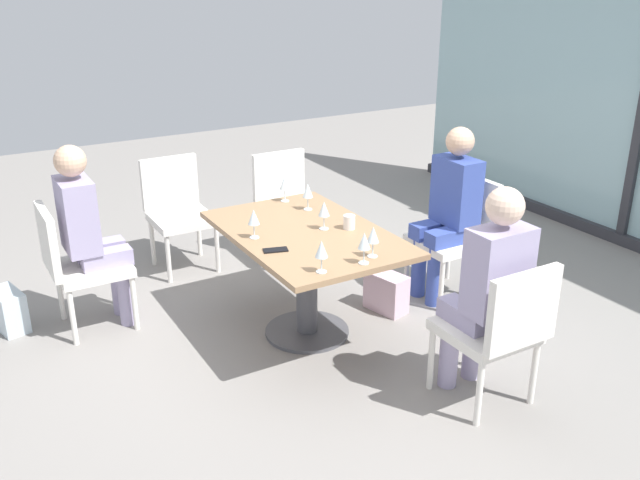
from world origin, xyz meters
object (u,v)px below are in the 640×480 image
(person_front_left, at_px, (89,228))
(cell_phone_on_table, at_px, (275,250))
(chair_side_end, at_px, (177,207))
(chair_far_left, at_px, (288,200))
(handbag_0, at_px, (9,310))
(chair_far_right, at_px, (499,326))
(wine_glass_6, at_px, (364,242))
(wine_glass_5, at_px, (308,191))
(wine_glass_4, at_px, (254,218))
(chair_front_left, at_px, (76,260))
(coffee_cup, at_px, (349,222))
(wine_glass_2, at_px, (324,209))
(person_near_window, at_px, (449,206))
(wine_glass_0, at_px, (321,250))
(handbag_1, at_px, (386,292))
(dining_table_main, at_px, (307,257))
(wine_glass_1, at_px, (373,235))
(wine_glass_3, at_px, (285,183))
(chair_near_window, at_px, (458,230))
(person_far_right, at_px, (488,284))

(person_front_left, xyz_separation_m, cell_phone_on_table, (1.01, 0.85, 0.03))
(chair_side_end, xyz_separation_m, chair_far_left, (0.30, 0.84, 0.00))
(handbag_0, bearing_deg, chair_far_right, 30.83)
(person_front_left, relative_size, wine_glass_6, 6.81)
(wine_glass_5, bearing_deg, wine_glass_4, -61.49)
(chair_side_end, height_order, handbag_0, chair_side_end)
(chair_front_left, xyz_separation_m, coffee_cup, (0.92, 1.53, 0.28))
(chair_side_end, height_order, wine_glass_5, wine_glass_5)
(wine_glass_2, bearing_deg, person_near_window, 91.26)
(handbag_0, bearing_deg, person_near_window, 56.52)
(chair_far_right, relative_size, wine_glass_4, 4.70)
(wine_glass_0, height_order, cell_phone_on_table, wine_glass_0)
(chair_far_right, distance_m, handbag_1, 1.29)
(dining_table_main, bearing_deg, wine_glass_4, -100.48)
(chair_side_end, height_order, wine_glass_1, wine_glass_1)
(chair_front_left, bearing_deg, coffee_cup, 58.88)
(dining_table_main, distance_m, chair_front_left, 1.51)
(wine_glass_3, relative_size, coffee_cup, 2.06)
(chair_near_window, bearing_deg, person_near_window, -90.00)
(person_near_window, xyz_separation_m, handbag_1, (-0.01, -0.51, -0.56))
(chair_near_window, bearing_deg, wine_glass_2, -88.86)
(wine_glass_5, distance_m, handbag_0, 2.16)
(wine_glass_2, xyz_separation_m, handbag_1, (-0.03, 0.53, -0.72))
(person_far_right, height_order, handbag_0, person_far_right)
(person_front_left, relative_size, wine_glass_1, 6.81)
(wine_glass_2, distance_m, coffee_cup, 0.18)
(person_far_right, distance_m, wine_glass_0, 0.92)
(chair_far_right, distance_m, wine_glass_0, 1.04)
(chair_front_left, bearing_deg, chair_near_window, 72.02)
(cell_phone_on_table, bearing_deg, chair_side_end, -163.01)
(dining_table_main, relative_size, chair_front_left, 1.58)
(chair_far_right, relative_size, cell_phone_on_table, 6.04)
(wine_glass_5, height_order, handbag_0, wine_glass_5)
(person_near_window, xyz_separation_m, person_far_right, (1.11, -0.66, 0.00))
(wine_glass_5, distance_m, handbag_1, 0.91)
(chair_far_left, relative_size, coffee_cup, 9.67)
(chair_front_left, relative_size, wine_glass_0, 4.70)
(person_near_window, bearing_deg, coffee_cup, -83.80)
(chair_far_right, xyz_separation_m, person_front_left, (-2.05, -1.66, 0.20))
(wine_glass_1, height_order, handbag_0, wine_glass_1)
(wine_glass_4, relative_size, wine_glass_6, 1.00)
(chair_near_window, xyz_separation_m, wine_glass_6, (0.60, -1.23, 0.37))
(wine_glass_1, distance_m, coffee_cup, 0.47)
(person_near_window, relative_size, wine_glass_6, 6.81)
(chair_front_left, distance_m, wine_glass_6, 1.97)
(person_front_left, height_order, wine_glass_6, person_front_left)
(person_far_right, height_order, cell_phone_on_table, person_far_right)
(wine_glass_2, relative_size, cell_phone_on_table, 1.28)
(wine_glass_1, bearing_deg, person_near_window, 118.03)
(wine_glass_4, bearing_deg, cell_phone_on_table, 4.61)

